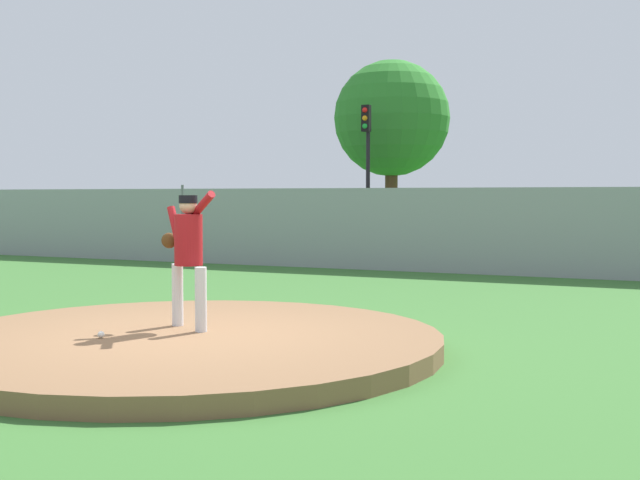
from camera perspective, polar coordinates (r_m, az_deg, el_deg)
ground_plane at (r=14.44m, az=4.17°, el=-3.69°), size 80.00×80.00×0.00m
asphalt_strip at (r=22.55m, az=11.85°, el=-1.28°), size 44.00×7.00×0.01m
pitchers_mound at (r=9.12m, az=-9.40°, el=-7.09°), size 5.64×5.64×0.20m
pitcher_youth at (r=9.33m, az=-9.25°, el=-0.49°), size 0.82×0.38×1.57m
baseball at (r=8.99m, az=-15.09°, el=-6.42°), size 0.07×0.07×0.07m
chainlink_fence at (r=18.15m, az=8.66°, el=0.67°), size 34.56×0.07×1.99m
parked_car_slate at (r=21.99m, az=18.21°, el=0.60°), size 1.90×4.36×1.69m
parked_car_red at (r=23.05m, az=5.79°, el=0.84°), size 1.97×4.16×1.70m
parked_car_silver at (r=26.10m, az=-9.71°, el=0.99°), size 2.02×4.29×1.57m
traffic_light_near at (r=27.88m, az=3.31°, el=6.32°), size 0.28×0.46×4.78m
tree_broad_right at (r=30.94m, az=5.04°, el=8.44°), size 4.34×4.34×6.78m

